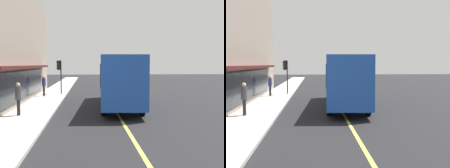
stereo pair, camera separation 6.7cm
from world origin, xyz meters
TOP-DOWN VIEW (x-y plane):
  - ground at (0.00, 0.00)m, footprint 120.00×120.00m
  - sidewalk at (0.00, 5.15)m, footprint 80.00×2.66m
  - lane_centre_stripe at (0.00, 0.00)m, footprint 36.00×0.16m
  - bus at (-1.68, -0.50)m, footprint 11.27×3.24m
  - traffic_light at (5.79, 4.48)m, footprint 0.30×0.52m
  - car_navy at (13.30, -1.62)m, footprint 4.36×1.99m
  - pedestrian_waiting at (4.01, 5.68)m, footprint 0.34×0.34m
  - pedestrian_near_storefront at (-5.53, 5.62)m, footprint 0.34×0.34m

SIDE VIEW (x-z plane):
  - ground at x=0.00m, z-range 0.00..0.00m
  - lane_centre_stripe at x=0.00m, z-range 0.00..0.01m
  - sidewalk at x=0.00m, z-range 0.00..0.15m
  - car_navy at x=13.30m, z-range -0.02..1.50m
  - pedestrian_waiting at x=4.01m, z-range 0.34..2.17m
  - pedestrian_near_storefront at x=-5.53m, z-range 0.34..2.18m
  - bus at x=-1.68m, z-range 0.24..3.74m
  - traffic_light at x=5.79m, z-range 0.93..4.13m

